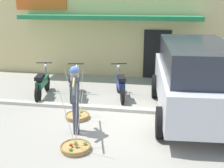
# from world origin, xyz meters

# --- Properties ---
(ground_plane) EXTENTS (90.00, 90.00, 0.00)m
(ground_plane) POSITION_xyz_m (0.00, 0.00, 0.00)
(ground_plane) COLOR #9E998C
(sidewalk_curb) EXTENTS (20.00, 0.24, 0.10)m
(sidewalk_curb) POSITION_xyz_m (0.00, 0.70, 0.05)
(sidewalk_curb) COLOR #BAB4A5
(sidewalk_curb) RESTS_ON ground
(fruit_vendor) EXTENTS (0.50, 1.70, 1.70)m
(fruit_vendor) POSITION_xyz_m (-0.50, -0.89, 0.98)
(fruit_vendor) COLOR #38384C
(fruit_vendor) RESTS_ON ground
(fruit_basket_left_side) EXTENTS (0.69, 0.69, 1.45)m
(fruit_basket_left_side) POSITION_xyz_m (-0.73, -0.04, 0.07)
(fruit_basket_left_side) COLOR #B2894C
(fruit_basket_left_side) RESTS_ON ground
(fruit_basket_right_side) EXTENTS (0.69, 0.69, 1.45)m
(fruit_basket_right_side) POSITION_xyz_m (-0.27, -1.73, 0.07)
(fruit_basket_right_side) COLOR #B2894C
(fruit_basket_right_side) RESTS_ON ground
(motorcycle_nearest_shop) EXTENTS (0.54, 1.81, 1.09)m
(motorcycle_nearest_shop) POSITION_xyz_m (-2.40, 1.52, 0.45)
(motorcycle_nearest_shop) COLOR black
(motorcycle_nearest_shop) RESTS_ON ground
(motorcycle_second_in_row) EXTENTS (0.54, 1.81, 1.09)m
(motorcycle_second_in_row) POSITION_xyz_m (-1.27, 1.57, 0.45)
(motorcycle_second_in_row) COLOR black
(motorcycle_second_in_row) RESTS_ON ground
(motorcycle_third_in_row) EXTENTS (0.64, 1.78, 1.09)m
(motorcycle_third_in_row) POSITION_xyz_m (0.22, 1.83, 0.45)
(motorcycle_third_in_row) COLOR black
(motorcycle_third_in_row) RESTS_ON ground
(parked_truck) EXTENTS (2.40, 4.92, 2.10)m
(parked_truck) POSITION_xyz_m (2.44, 0.69, 1.13)
(parked_truck) COLOR silver
(parked_truck) RESTS_ON ground
(storefront_building) EXTENTS (13.00, 6.00, 4.20)m
(storefront_building) POSITION_xyz_m (-0.59, 7.04, 2.10)
(storefront_building) COLOR #DBC684
(storefront_building) RESTS_ON ground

